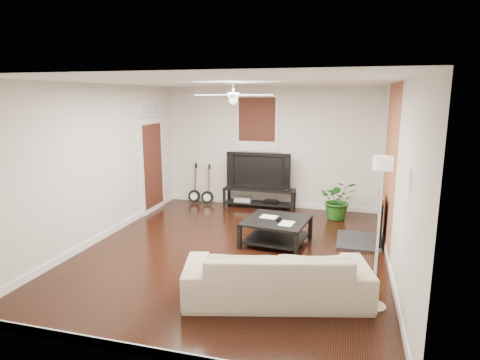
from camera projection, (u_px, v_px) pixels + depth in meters
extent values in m
cube|color=black|center=(234.00, 251.00, 6.92)|extent=(5.00, 6.00, 0.01)
cube|color=white|center=(233.00, 82.00, 6.35)|extent=(5.00, 6.00, 0.01)
cube|color=silver|center=(270.00, 148.00, 9.46)|extent=(5.00, 0.01, 2.80)
cube|color=silver|center=(144.00, 225.00, 3.80)|extent=(5.00, 0.01, 2.80)
cube|color=silver|center=(100.00, 163.00, 7.28)|extent=(0.01, 6.00, 2.80)
cube|color=silver|center=(396.00, 178.00, 5.98)|extent=(0.01, 6.00, 2.80)
cube|color=#A95636|center=(390.00, 167.00, 6.93)|extent=(0.02, 2.20, 2.80)
cube|color=black|center=(368.00, 218.00, 7.20)|extent=(0.80, 1.10, 0.92)
cube|color=#33170E|center=(257.00, 124.00, 9.40)|extent=(1.00, 0.06, 1.30)
cube|color=white|center=(152.00, 157.00, 9.09)|extent=(0.08, 1.00, 2.50)
cube|color=black|center=(259.00, 198.00, 9.54)|extent=(1.66, 0.44, 0.47)
imported|color=black|center=(260.00, 170.00, 9.43)|extent=(1.49, 0.20, 0.86)
cube|color=black|center=(276.00, 231.00, 7.22)|extent=(1.19, 1.19, 0.45)
imported|color=tan|center=(276.00, 274.00, 5.21)|extent=(2.50, 1.47, 0.68)
imported|color=#205A19|center=(339.00, 200.00, 8.60)|extent=(0.84, 0.75, 0.85)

